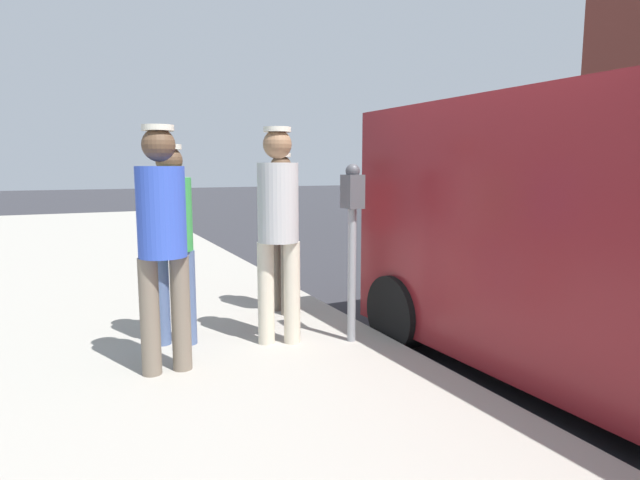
% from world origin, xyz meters
% --- Properties ---
extents(ground_plane, '(80.00, 80.00, 0.00)m').
position_xyz_m(ground_plane, '(0.00, 0.00, 0.00)').
color(ground_plane, '#2D2D33').
extents(sidewalk_slab, '(5.00, 32.00, 0.15)m').
position_xyz_m(sidewalk_slab, '(3.50, 0.00, 0.07)').
color(sidewalk_slab, '#9E998E').
rests_on(sidewalk_slab, ground).
extents(parking_meter_near, '(0.14, 0.18, 1.52)m').
position_xyz_m(parking_meter_near, '(1.35, -0.93, 1.18)').
color(parking_meter_near, gray).
rests_on(parking_meter_near, sidewalk_slab).
extents(pedestrian_in_blue, '(0.36, 0.34, 1.78)m').
position_xyz_m(pedestrian_in_blue, '(2.91, -0.90, 1.18)').
color(pedestrian_in_blue, '#726656').
rests_on(pedestrian_in_blue, sidewalk_slab).
extents(pedestrian_in_green, '(0.34, 0.34, 1.68)m').
position_xyz_m(pedestrian_in_green, '(2.74, -1.50, 1.11)').
color(pedestrian_in_green, '#4C608C').
rests_on(pedestrian_in_green, sidewalk_slab).
extents(pedestrian_in_gray, '(0.35, 0.34, 1.81)m').
position_xyz_m(pedestrian_in_gray, '(1.93, -1.15, 1.20)').
color(pedestrian_in_gray, beige).
rests_on(pedestrian_in_gray, sidewalk_slab).
extents(pedestrian_in_red, '(0.34, 0.36, 1.63)m').
position_xyz_m(pedestrian_in_red, '(1.56, -2.04, 1.08)').
color(pedestrian_in_red, '#726656').
rests_on(pedestrian_in_red, sidewalk_slab).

